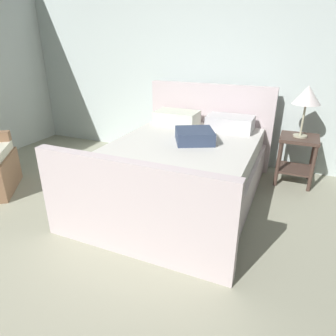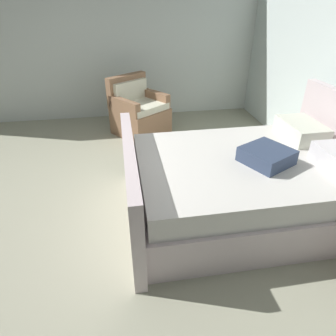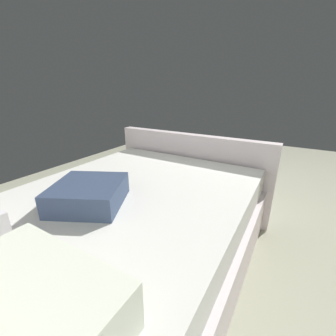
{
  "view_description": "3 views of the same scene",
  "coord_description": "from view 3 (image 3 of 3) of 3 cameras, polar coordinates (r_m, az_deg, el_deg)",
  "views": [
    {
      "loc": [
        1.33,
        -1.1,
        1.66
      ],
      "look_at": [
        0.35,
        1.17,
        0.6
      ],
      "focal_mm": 31.82,
      "sensor_mm": 36.0,
      "label": 1
    },
    {
      "loc": [
        2.58,
        0.6,
        1.99
      ],
      "look_at": [
        0.33,
        0.98,
        0.64
      ],
      "focal_mm": 31.47,
      "sensor_mm": 36.0,
      "label": 2
    },
    {
      "loc": [
        -0.69,
        2.71,
        1.3
      ],
      "look_at": [
        0.11,
        1.34,
        0.72
      ],
      "focal_mm": 23.61,
      "sensor_mm": 36.0,
      "label": 3
    }
  ],
  "objects": [
    {
      "name": "ground_plane",
      "position": [
        3.09,
        14.64,
        -5.71
      ],
      "size": [
        5.66,
        6.13,
        0.02
      ],
      "primitive_type": "cube",
      "color": "#A4A48B"
    },
    {
      "name": "bed",
      "position": [
        1.62,
        -12.78,
        -16.6
      ],
      "size": [
        1.72,
        2.33,
        1.13
      ],
      "color": "silver",
      "rests_on": "ground"
    }
  ]
}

